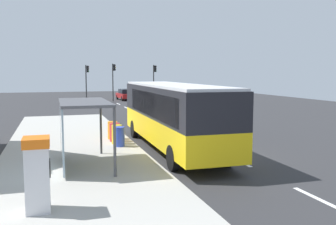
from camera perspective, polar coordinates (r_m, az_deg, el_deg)
ground_plane at (r=29.91m, az=-3.32°, el=-1.06°), size 56.00×92.00×0.04m
sidewalk_platform at (r=17.20m, az=-14.39°, el=-6.31°), size 6.20×30.00×0.18m
lane_stripe_seg_0 at (r=12.12m, az=22.29°, el=-12.31°), size 0.16×2.20×0.01m
lane_stripe_seg_1 at (r=16.11m, az=10.80°, el=-7.37°), size 0.16×2.20×0.01m
lane_stripe_seg_2 at (r=20.55m, az=4.19°, el=-4.33°), size 0.16×2.20×0.01m
lane_stripe_seg_3 at (r=25.20m, az=0.00°, el=-2.35°), size 0.16×2.20×0.01m
lane_stripe_seg_4 at (r=29.97m, az=-2.86°, el=-0.99°), size 0.16×2.20×0.01m
lane_stripe_seg_5 at (r=34.80m, az=-4.93°, el=-0.00°), size 0.16×2.20×0.01m
lane_stripe_seg_6 at (r=39.67m, az=-6.50°, el=0.75°), size 0.16×2.20×0.01m
lane_stripe_seg_7 at (r=44.57m, az=-7.72°, el=1.33°), size 0.16×2.20×0.01m
bus at (r=17.80m, az=0.68°, el=0.03°), size 2.68×11.05×3.21m
white_van at (r=39.27m, az=-3.52°, el=2.68°), size 2.06×5.22×2.30m
sedan_near at (r=50.81m, az=-6.60°, el=2.83°), size 2.04×4.49×1.52m
ticket_machine at (r=10.13m, az=-19.63°, el=-8.96°), size 0.66×0.76×1.94m
recycling_bin_blue at (r=18.07m, az=-7.58°, el=-3.74°), size 0.52×0.52×0.95m
recycling_bin_yellow at (r=18.75m, az=-7.94°, el=-3.38°), size 0.52×0.52×0.95m
recycling_bin_red at (r=19.43m, az=-8.29°, el=-3.05°), size 0.52×0.52×0.95m
recycling_bin_orange at (r=20.11m, az=-8.60°, el=-2.74°), size 0.52×0.52×0.95m
traffic_light_near_side at (r=48.21m, az=-2.13°, el=5.52°), size 0.49×0.28×4.76m
traffic_light_far_side at (r=47.48m, az=-12.50°, el=5.33°), size 0.49×0.28×4.71m
traffic_light_median at (r=48.70m, az=-8.46°, el=5.58°), size 0.49×0.28×4.93m
bus_shelter at (r=14.37m, az=-14.11°, el=-0.62°), size 1.80×4.00×2.50m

